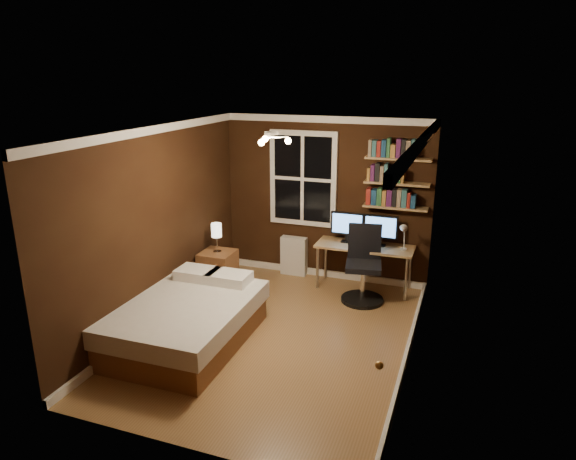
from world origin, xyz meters
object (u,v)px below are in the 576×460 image
(radiator, at_px, (294,256))
(monitor_right, at_px, (380,231))
(nightstand, at_px, (218,271))
(bed, at_px, (187,321))
(bedside_lamp, at_px, (217,238))
(office_chair, at_px, (363,272))
(desk, at_px, (365,250))
(monitor_left, at_px, (347,227))
(desk_lamp, at_px, (404,237))

(radiator, xyz_separation_m, monitor_right, (1.37, -0.10, 0.59))
(nightstand, bearing_deg, bed, -76.85)
(bedside_lamp, relative_size, radiator, 0.70)
(bedside_lamp, relative_size, monitor_right, 0.88)
(nightstand, height_order, office_chair, office_chair)
(desk, distance_m, monitor_right, 0.36)
(bedside_lamp, bearing_deg, desk, 21.13)
(monitor_right, bearing_deg, bedside_lamp, -159.06)
(monitor_left, xyz_separation_m, desk_lamp, (0.85, -0.14, -0.01))
(bedside_lamp, xyz_separation_m, desk_lamp, (2.57, 0.71, 0.09))
(bed, distance_m, monitor_right, 3.07)
(desk, xyz_separation_m, monitor_left, (-0.29, 0.07, 0.29))
(monitor_left, distance_m, desk_lamp, 0.86)
(bed, relative_size, desk_lamp, 4.39)
(radiator, bearing_deg, desk, -8.51)
(bedside_lamp, bearing_deg, bed, -76.20)
(bedside_lamp, relative_size, office_chair, 0.40)
(bedside_lamp, bearing_deg, office_chair, 9.99)
(radiator, relative_size, monitor_right, 1.25)
(radiator, height_order, desk_lamp, desk_lamp)
(bed, relative_size, monitor_right, 3.90)
(radiator, xyz_separation_m, monitor_left, (0.87, -0.10, 0.59))
(bed, xyz_separation_m, monitor_left, (1.35, 2.37, 0.63))
(desk_lamp, bearing_deg, nightstand, -164.65)
(bed, distance_m, radiator, 2.52)
(desk_lamp, bearing_deg, monitor_right, 157.93)
(nightstand, height_order, desk, desk)
(desk, bearing_deg, monitor_left, 166.23)
(nightstand, distance_m, desk, 2.18)
(bedside_lamp, xyz_separation_m, monitor_left, (1.73, 0.85, 0.10))
(monitor_left, bearing_deg, office_chair, -52.86)
(bed, distance_m, nightstand, 1.57)
(bed, relative_size, nightstand, 3.27)
(desk, height_order, monitor_right, monitor_right)
(bed, relative_size, office_chair, 1.79)
(radiator, bearing_deg, desk_lamp, -8.14)
(radiator, distance_m, monitor_left, 1.06)
(nightstand, relative_size, monitor_left, 1.19)
(radiator, bearing_deg, bed, -101.00)
(bedside_lamp, height_order, radiator, bedside_lamp)
(nightstand, relative_size, office_chair, 0.55)
(desk_lamp, bearing_deg, desk, 172.63)
(nightstand, bearing_deg, office_chair, 9.34)
(bed, distance_m, desk_lamp, 3.19)
(bedside_lamp, bearing_deg, monitor_left, 26.22)
(nightstand, xyz_separation_m, radiator, (0.85, 0.95, 0.02))
(bed, xyz_separation_m, desk_lamp, (2.20, 2.23, 0.62))
(bed, distance_m, desk, 2.85)
(desk, distance_m, desk_lamp, 0.63)
(desk, distance_m, office_chair, 0.46)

